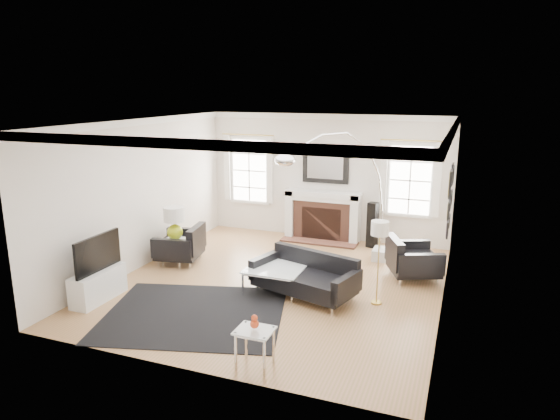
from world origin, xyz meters
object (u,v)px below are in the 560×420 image
at_px(sofa, 306,277).
at_px(coffee_table, 276,269).
at_px(gourd_lamp, 174,221).
at_px(arc_floor_lamp, 336,193).
at_px(fireplace, 322,216).
at_px(armchair_right, 411,260).
at_px(armchair_left, 182,246).

height_order(sofa, coffee_table, sofa).
relative_size(gourd_lamp, arc_floor_lamp, 0.24).
xyz_separation_m(fireplace, coffee_table, (0.09, -3.09, -0.16)).
bearing_deg(armchair_right, fireplace, 140.73).
relative_size(fireplace, arc_floor_lamp, 0.64).
bearing_deg(sofa, arc_floor_lamp, 87.13).
height_order(fireplace, sofa, fireplace).
height_order(fireplace, arc_floor_lamp, arc_floor_lamp).
bearing_deg(fireplace, sofa, -78.80).
bearing_deg(gourd_lamp, coffee_table, -12.56).
distance_m(armchair_left, gourd_lamp, 0.55).
xyz_separation_m(armchair_right, arc_floor_lamp, (-1.45, 0.19, 1.09)).
bearing_deg(gourd_lamp, armchair_left, 66.39).
distance_m(armchair_right, coffee_table, 2.46).
height_order(sofa, armchair_right, armchair_right).
distance_m(armchair_right, gourd_lamp, 4.45).
xyz_separation_m(armchair_left, gourd_lamp, (-0.06, -0.14, 0.53)).
distance_m(armchair_right, arc_floor_lamp, 1.82).
bearing_deg(armchair_right, coffee_table, -146.84).
distance_m(sofa, gourd_lamp, 2.91).
relative_size(fireplace, sofa, 0.90).
bearing_deg(fireplace, gourd_lamp, -130.40).
bearing_deg(arc_floor_lamp, armchair_left, -162.62).
bearing_deg(gourd_lamp, armchair_right, 10.88).
bearing_deg(arc_floor_lamp, sofa, -92.87).
xyz_separation_m(armchair_left, coffee_table, (2.22, -0.65, 0.04)).
height_order(fireplace, armchair_right, fireplace).
xyz_separation_m(gourd_lamp, arc_floor_lamp, (2.89, 1.03, 0.56)).
bearing_deg(fireplace, arc_floor_lamp, -66.12).
distance_m(sofa, arc_floor_lamp, 1.91).
bearing_deg(gourd_lamp, fireplace, 49.60).
height_order(armchair_right, gourd_lamp, gourd_lamp).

